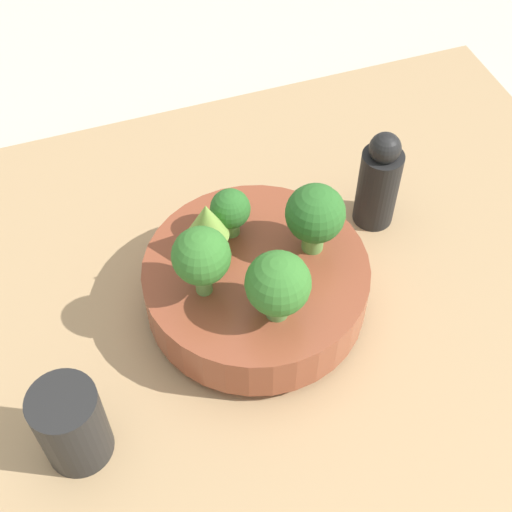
% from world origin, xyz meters
% --- Properties ---
extents(ground_plane, '(6.00, 6.00, 0.00)m').
position_xyz_m(ground_plane, '(0.00, 0.00, 0.00)').
color(ground_plane, beige).
extents(table, '(1.06, 0.80, 0.05)m').
position_xyz_m(table, '(0.00, 0.00, 0.02)').
color(table, tan).
rests_on(table, ground_plane).
extents(bowl, '(0.25, 0.25, 0.07)m').
position_xyz_m(bowl, '(-0.03, -0.02, 0.09)').
color(bowl, brown).
rests_on(bowl, table).
extents(broccoli_floret_front, '(0.05, 0.05, 0.06)m').
position_xyz_m(broccoli_floret_front, '(-0.02, -0.08, 0.16)').
color(broccoli_floret_front, '#6BA34C').
rests_on(broccoli_floret_front, bowl).
extents(broccoli_floret_right, '(0.06, 0.06, 0.09)m').
position_xyz_m(broccoli_floret_right, '(0.03, -0.01, 0.18)').
color(broccoli_floret_right, '#6BA34C').
rests_on(broccoli_floret_right, bowl).
extents(romanesco_piece_near, '(0.05, 0.05, 0.08)m').
position_xyz_m(romanesco_piece_near, '(0.01, -0.06, 0.17)').
color(romanesco_piece_near, '#7AB256').
rests_on(romanesco_piece_near, bowl).
extents(broccoli_floret_back, '(0.07, 0.07, 0.09)m').
position_xyz_m(broccoli_floret_back, '(-0.03, 0.04, 0.17)').
color(broccoli_floret_back, '#609347').
rests_on(broccoli_floret_back, bowl).
extents(broccoli_floret_left, '(0.07, 0.07, 0.09)m').
position_xyz_m(broccoli_floret_left, '(-0.10, -0.03, 0.18)').
color(broccoli_floret_left, '#6BA34C').
rests_on(broccoli_floret_left, bowl).
extents(cup, '(0.07, 0.07, 0.10)m').
position_xyz_m(cup, '(0.20, 0.09, 0.10)').
color(cup, black).
rests_on(cup, table).
extents(pepper_mill, '(0.05, 0.05, 0.14)m').
position_xyz_m(pepper_mill, '(-0.22, -0.10, 0.11)').
color(pepper_mill, black).
rests_on(pepper_mill, table).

